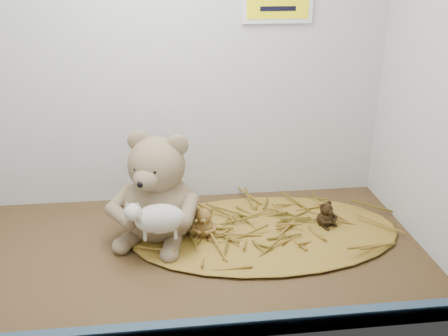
{
  "coord_description": "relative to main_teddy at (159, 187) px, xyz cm",
  "views": [
    {
      "loc": [
        0.85,
        -100.57,
        63.7
      ],
      "look_at": [
        13.07,
        2.31,
        20.08
      ],
      "focal_mm": 40.0,
      "sensor_mm": 36.0,
      "label": 1
    }
  ],
  "objects": [
    {
      "name": "straw_bed",
      "position": [
        25.84,
        -1.61,
        -12.92
      ],
      "size": [
        67.27,
        39.06,
        1.3
      ],
      "primitive_type": "ellipsoid",
      "color": "olive",
      "rests_on": "shelf_floor"
    },
    {
      "name": "main_teddy",
      "position": [
        0.0,
        0.0,
        0.0
      ],
      "size": [
        29.49,
        30.09,
        27.14
      ],
      "primitive_type": null,
      "rotation": [
        0.0,
        0.0,
        -0.43
      ],
      "color": "#8F7F58",
      "rests_on": "shelf_floor"
    },
    {
      "name": "front_rail",
      "position": [
        1.85,
        -36.5,
        -11.77
      ],
      "size": [
        119.28,
        2.2,
        3.6
      ],
      "primitive_type": "cube",
      "color": "#37546A",
      "rests_on": "shelf_floor"
    },
    {
      "name": "toy_lamb",
      "position": [
        0.0,
        -9.73,
        -3.17
      ],
      "size": [
        14.67,
        8.95,
        9.48
      ],
      "primitive_type": null,
      "color": "beige",
      "rests_on": "main_teddy"
    },
    {
      "name": "mini_teddy_brown",
      "position": [
        41.25,
        -0.83,
        -8.97
      ],
      "size": [
        7.42,
        7.53,
        6.58
      ],
      "primitive_type": null,
      "rotation": [
        0.0,
        0.0,
        0.53
      ],
      "color": "black",
      "rests_on": "straw_bed"
    },
    {
      "name": "alcove_shell",
      "position": [
        1.85,
        1.3,
        31.43
      ],
      "size": [
        120.4,
        60.2,
        90.4
      ],
      "color": "#423017",
      "rests_on": "ground"
    },
    {
      "name": "mini_teddy_tan",
      "position": [
        10.43,
        -2.38,
        -8.4
      ],
      "size": [
        7.38,
        7.65,
        7.74
      ],
      "primitive_type": null,
      "rotation": [
        0.0,
        0.0,
        -0.19
      ],
      "color": "olive",
      "rests_on": "straw_bed"
    }
  ]
}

